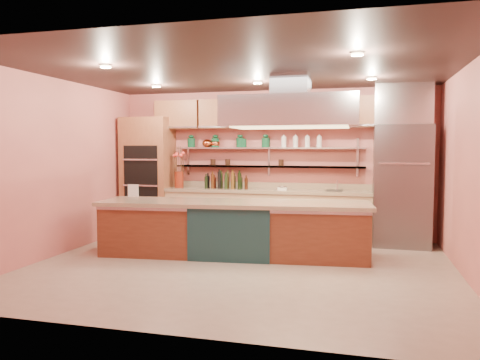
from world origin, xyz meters
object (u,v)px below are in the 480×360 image
(green_canister, at_px, (243,143))
(refrigerator, at_px, (402,186))
(flower_vase, at_px, (179,179))
(copper_kettle, at_px, (207,143))
(island, at_px, (233,229))
(kitchen_scale, at_px, (282,187))

(green_canister, bearing_deg, refrigerator, -4.55)
(refrigerator, xyz_separation_m, green_canister, (-2.89, 0.23, 0.75))
(flower_vase, bearing_deg, green_canister, 10.10)
(refrigerator, distance_m, copper_kettle, 3.70)
(island, xyz_separation_m, copper_kettle, (-0.99, 1.69, 1.36))
(kitchen_scale, relative_size, copper_kettle, 0.83)
(kitchen_scale, distance_m, copper_kettle, 1.75)
(flower_vase, relative_size, copper_kettle, 1.59)
(island, relative_size, flower_vase, 13.16)
(flower_vase, bearing_deg, island, -44.39)
(kitchen_scale, bearing_deg, copper_kettle, 168.73)
(copper_kettle, distance_m, green_canister, 0.72)
(island, height_order, copper_kettle, copper_kettle)
(flower_vase, xyz_separation_m, kitchen_scale, (2.04, 0.00, -0.11))
(refrigerator, height_order, green_canister, refrigerator)
(flower_vase, bearing_deg, copper_kettle, 23.31)
(refrigerator, bearing_deg, green_canister, 175.45)
(refrigerator, relative_size, flower_vase, 6.67)
(copper_kettle, xyz_separation_m, green_canister, (0.72, 0.00, 0.00))
(refrigerator, bearing_deg, copper_kettle, 176.36)
(island, xyz_separation_m, flower_vase, (-1.50, 1.47, 0.66))
(refrigerator, xyz_separation_m, island, (-2.62, -1.46, -0.62))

